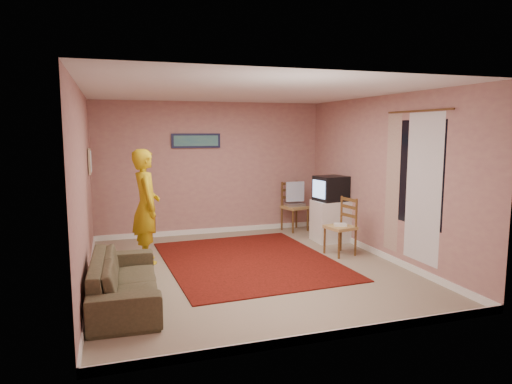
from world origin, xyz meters
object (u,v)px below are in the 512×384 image
object	(u,v)px
chair_a	(295,201)
chair_b	(340,220)
tv_cabinet	(330,221)
crt_tv	(331,188)
person	(146,206)
sofa	(125,280)

from	to	relation	value
chair_a	chair_b	xyz separation A→B (m)	(0.00, -1.93, -0.03)
tv_cabinet	chair_a	xyz separation A→B (m)	(-0.28, 1.03, 0.23)
chair_a	chair_b	world-z (taller)	chair_a
crt_tv	chair_a	xyz separation A→B (m)	(-0.27, 1.03, -0.38)
tv_cabinet	chair_a	size ratio (longest dim) A/B	1.37
tv_cabinet	chair_a	bearing A→B (deg)	105.10
tv_cabinet	crt_tv	distance (m)	0.61
crt_tv	chair_a	size ratio (longest dim) A/B	1.07
chair_a	person	bearing A→B (deg)	-172.45
crt_tv	person	bearing A→B (deg)	176.90
tv_cabinet	chair_a	distance (m)	1.10
sofa	person	world-z (taller)	person
crt_tv	sofa	world-z (taller)	crt_tv
chair_a	sofa	xyz separation A→B (m)	(-3.47, -3.04, -0.33)
chair_a	sofa	world-z (taller)	chair_a
tv_cabinet	person	distance (m)	3.40
crt_tv	chair_b	world-z (taller)	crt_tv
crt_tv	tv_cabinet	bearing A→B (deg)	-0.00
crt_tv	chair_b	size ratio (longest dim) A/B	1.15
chair_b	person	distance (m)	3.14
crt_tv	person	size ratio (longest dim) A/B	0.34
tv_cabinet	sofa	size ratio (longest dim) A/B	0.39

